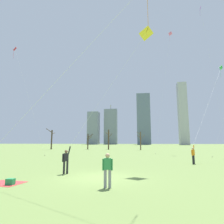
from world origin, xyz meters
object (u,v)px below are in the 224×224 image
bare_tree_right_of_center (140,140)px  kite_flyer_foreground_left_green (199,135)px  bystander_strolling_midfield (108,168)px  picnic_spot (8,182)px  distant_kite_high_overhead_pink (169,43)px  bare_tree_center (88,141)px  kite_flyer_far_back_orange (25,124)px  distant_kite_low_near_trees_red (17,56)px  kite_flyer_foreground_right_yellow (88,125)px  bare_tree_far_right_edge (52,139)px  distant_kite_drifting_right_purple (203,20)px  bare_tree_rightmost (109,139)px

bare_tree_right_of_center → kite_flyer_foreground_left_green: bearing=-78.4°
bystander_strolling_midfield → picnic_spot: 5.31m
kite_flyer_foreground_left_green → bystander_strolling_midfield: 15.51m
distant_kite_high_overhead_pink → bare_tree_center: distant_kite_high_overhead_pink is taller
bare_tree_right_of_center → picnic_spot: bearing=-99.0°
kite_flyer_far_back_orange → bare_tree_center: (-8.91, 45.79, -0.66)m
kite_flyer_far_back_orange → distant_kite_low_near_trees_red: size_ratio=0.58×
kite_flyer_foreground_left_green → kite_flyer_foreground_right_yellow: size_ratio=1.23×
bare_tree_right_of_center → distant_kite_low_near_trees_red: bearing=-132.0°
bystander_strolling_midfield → bare_tree_right_of_center: 44.26m
distant_kite_high_overhead_pink → picnic_spot: distant_kite_high_overhead_pink is taller
distant_kite_low_near_trees_red → bare_tree_center: size_ratio=4.21×
distant_kite_low_near_trees_red → distant_kite_high_overhead_pink: bearing=23.3°
bare_tree_center → kite_flyer_foreground_left_green: bearing=-56.7°
bystander_strolling_midfield → bare_tree_right_of_center: bare_tree_right_of_center is taller
kite_flyer_foreground_right_yellow → distant_kite_low_near_trees_red: distant_kite_low_near_trees_red is taller
kite_flyer_far_back_orange → bystander_strolling_midfield: kite_flyer_far_back_orange is taller
bare_tree_far_right_edge → bare_tree_right_of_center: (26.11, -0.04, -0.47)m
distant_kite_low_near_trees_red → distant_kite_drifting_right_purple: (34.71, 7.81, 9.04)m
distant_kite_high_overhead_pink → distant_kite_low_near_trees_red: bearing=-156.7°
distant_kite_drifting_right_purple → bare_tree_center: size_ratio=6.51×
bare_tree_right_of_center → kite_flyer_foreground_right_yellow: bearing=-95.7°
kite_flyer_foreground_left_green → bare_tree_center: bearing=123.3°
kite_flyer_far_back_orange → distant_kite_high_overhead_pink: distant_kite_high_overhead_pink is taller
distant_kite_high_overhead_pink → picnic_spot: 42.78m
bare_tree_right_of_center → bare_tree_rightmost: bearing=174.2°
distant_kite_low_near_trees_red → picnic_spot: bearing=-53.4°
bystander_strolling_midfield → distant_kite_low_near_trees_red: distant_kite_low_near_trees_red is taller
kite_flyer_foreground_right_yellow → bare_tree_center: (-11.48, 41.83, -0.94)m
distant_kite_low_near_trees_red → distant_kite_high_overhead_pink: distant_kite_high_overhead_pink is taller
distant_kite_high_overhead_pink → kite_flyer_foreground_right_yellow: bearing=-111.3°
kite_flyer_foreground_right_yellow → bare_tree_rightmost: 41.05m
bare_tree_center → picnic_spot: bearing=-79.6°
bystander_strolling_midfield → distant_kite_low_near_trees_red: 32.83m
bystander_strolling_midfield → bare_tree_center: (-13.71, 46.24, 1.58)m
kite_flyer_far_back_orange → distant_kite_high_overhead_pink: size_ratio=0.41×
kite_flyer_foreground_left_green → bare_tree_center: size_ratio=3.44×
kite_flyer_far_back_orange → distant_kite_low_near_trees_red: (-15.27, 19.56, 14.33)m
distant_kite_high_overhead_pink → kite_flyer_foreground_left_green: bearing=-91.6°
picnic_spot → kite_flyer_foreground_left_green: bearing=44.2°
bystander_strolling_midfield → bare_tree_rightmost: bearing=99.3°
bystander_strolling_midfield → bare_tree_rightmost: size_ratio=0.28×
distant_kite_high_overhead_pink → bare_tree_rightmost: bearing=141.5°
distant_kite_low_near_trees_red → distant_kite_drifting_right_purple: bearing=12.7°
bystander_strolling_midfield → picnic_spot: size_ratio=0.83×
bare_tree_far_right_edge → bare_tree_right_of_center: bare_tree_far_right_edge is taller
bare_tree_rightmost → bystander_strolling_midfield: bearing=-80.7°
bare_tree_far_right_edge → bystander_strolling_midfield: bearing=-61.1°
kite_flyer_far_back_orange → kite_flyer_foreground_left_green: bearing=44.3°
distant_kite_low_near_trees_red → bare_tree_far_right_edge: size_ratio=3.17×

